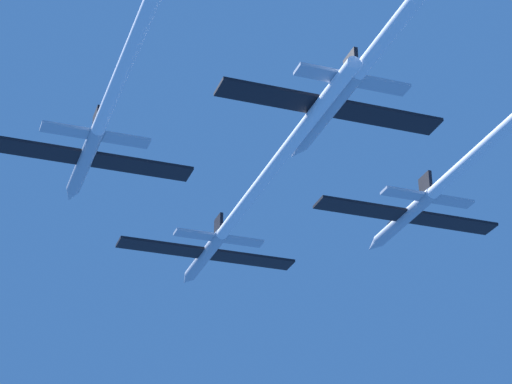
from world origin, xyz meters
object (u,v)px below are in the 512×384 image
object	(u,v)px
jet_lead	(239,212)
jet_right_wing	(449,178)
jet_left_wing	(111,97)
jet_slot	(388,34)

from	to	relation	value
jet_lead	jet_right_wing	bearing A→B (deg)	-36.91
jet_left_wing	jet_right_wing	world-z (taller)	jet_left_wing
jet_left_wing	jet_slot	xyz separation A→B (m)	(16.83, -14.81, -0.01)
jet_right_wing	jet_slot	xyz separation A→B (m)	(-14.89, -18.22, 0.02)
jet_left_wing	jet_lead	bearing A→B (deg)	44.64
jet_lead	jet_right_wing	xyz separation A→B (m)	(16.06, -12.06, 0.50)
jet_lead	jet_slot	bearing A→B (deg)	-87.79
jet_lead	jet_slot	world-z (taller)	jet_slot
jet_lead	jet_slot	distance (m)	30.31
jet_right_wing	jet_slot	size ratio (longest dim) A/B	0.89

